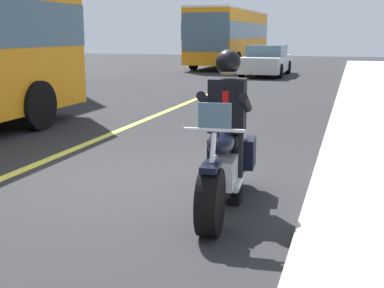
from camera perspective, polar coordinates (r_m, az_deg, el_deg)
The scene contains 6 objects.
ground_plane at distance 6.63m, azimuth -4.48°, elevation -4.38°, with size 80.00×80.00×0.00m, color #28282B.
lane_center_stripe at distance 7.59m, azimuth -18.63°, elevation -2.81°, with size 60.00×0.16×0.01m, color #E5DB4C.
motorcycle_main at distance 5.62m, azimuth 3.66°, elevation -2.65°, with size 2.22×0.72×1.26m.
rider_main at distance 5.69m, azimuth 4.00°, elevation 3.53°, with size 0.66×0.59×1.74m.
bus_far at distance 30.84m, azimuth 4.41°, elevation 12.25°, with size 11.05×2.70×3.30m.
car_silver at distance 24.16m, azimuth 8.42°, elevation 9.33°, with size 4.60×1.92×1.40m.
Camera 1 is at (5.88, 2.41, 1.90)m, focal length 47.11 mm.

